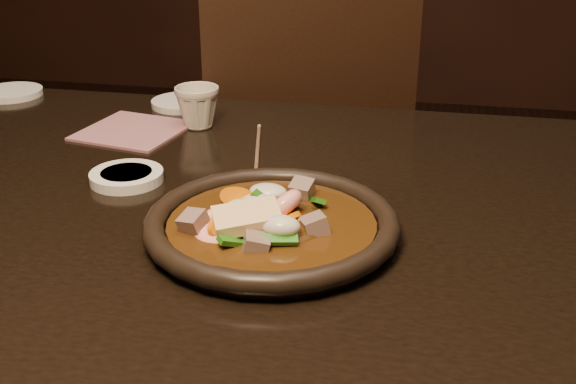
% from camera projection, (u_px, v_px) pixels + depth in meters
% --- Properties ---
extents(table, '(1.60, 0.90, 0.75)m').
position_uv_depth(table, '(228.00, 250.00, 1.00)').
color(table, black).
rests_on(table, floor).
extents(chair, '(0.56, 0.56, 0.96)m').
position_uv_depth(chair, '(303.00, 169.00, 1.67)').
color(chair, black).
rests_on(chair, floor).
extents(plate, '(0.31, 0.31, 0.03)m').
position_uv_depth(plate, '(272.00, 226.00, 0.86)').
color(plate, black).
rests_on(plate, table).
extents(stirfry, '(0.18, 0.18, 0.07)m').
position_uv_depth(stirfry, '(266.00, 221.00, 0.86)').
color(stirfry, '#351D09').
rests_on(stirfry, plate).
extents(soy_dish, '(0.10, 0.10, 0.01)m').
position_uv_depth(soy_dish, '(127.00, 177.00, 1.02)').
color(soy_dish, silver).
rests_on(soy_dish, table).
extents(saucer_left, '(0.12, 0.12, 0.01)m').
position_uv_depth(saucer_left, '(11.00, 93.00, 1.41)').
color(saucer_left, silver).
rests_on(saucer_left, table).
extents(saucer_right, '(0.12, 0.12, 0.01)m').
position_uv_depth(saucer_right, '(182.00, 103.00, 1.35)').
color(saucer_right, silver).
rests_on(saucer_right, table).
extents(tea_cup, '(0.09, 0.08, 0.08)m').
position_uv_depth(tea_cup, '(198.00, 106.00, 1.23)').
color(tea_cup, beige).
rests_on(tea_cup, table).
extents(chopsticks, '(0.05, 0.21, 0.01)m').
position_uv_depth(chopsticks, '(258.00, 148.00, 1.14)').
color(chopsticks, tan).
rests_on(chopsticks, table).
extents(napkin, '(0.19, 0.19, 0.00)m').
position_uv_depth(napkin, '(134.00, 131.00, 1.22)').
color(napkin, '#955B65').
rests_on(napkin, table).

